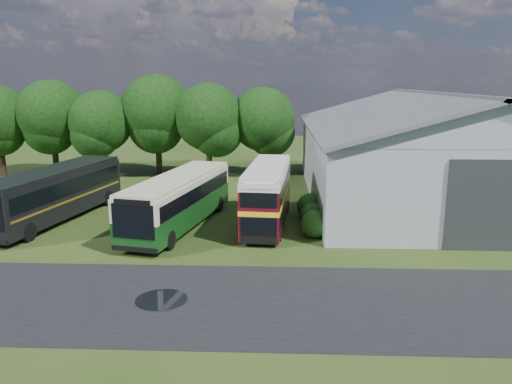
{
  "coord_description": "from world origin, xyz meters",
  "views": [
    {
      "loc": [
        3.29,
        -22.31,
        9.08
      ],
      "look_at": [
        2.05,
        8.0,
        2.23
      ],
      "focal_mm": 35.0,
      "sensor_mm": 36.0,
      "label": 1
    }
  ],
  "objects_px": {
    "bus_green_single": "(179,200)",
    "bus_maroon_double": "(267,196)",
    "storage_shed": "(430,146)",
    "bus_dark_single": "(54,193)"
  },
  "relations": [
    {
      "from": "bus_green_single",
      "to": "bus_maroon_double",
      "type": "distance_m",
      "value": 5.55
    },
    {
      "from": "storage_shed",
      "to": "bus_dark_single",
      "type": "bearing_deg",
      "value": -164.98
    },
    {
      "from": "storage_shed",
      "to": "bus_dark_single",
      "type": "relative_size",
      "value": 1.96
    },
    {
      "from": "storage_shed",
      "to": "bus_maroon_double",
      "type": "distance_m",
      "value": 14.67
    },
    {
      "from": "storage_shed",
      "to": "bus_green_single",
      "type": "distance_m",
      "value": 19.75
    },
    {
      "from": "bus_green_single",
      "to": "storage_shed",
      "type": "bearing_deg",
      "value": 37.21
    },
    {
      "from": "storage_shed",
      "to": "bus_dark_single",
      "type": "xyz_separation_m",
      "value": [
        -26.23,
        -7.04,
        -2.36
      ]
    },
    {
      "from": "bus_green_single",
      "to": "bus_dark_single",
      "type": "height_order",
      "value": "bus_dark_single"
    },
    {
      "from": "bus_green_single",
      "to": "bus_maroon_double",
      "type": "height_order",
      "value": "bus_maroon_double"
    },
    {
      "from": "bus_maroon_double",
      "to": "bus_green_single",
      "type": "bearing_deg",
      "value": -169.96
    }
  ]
}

